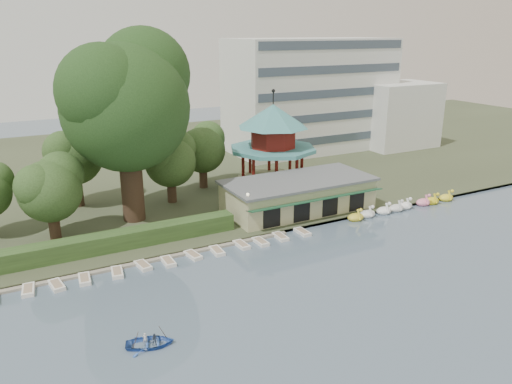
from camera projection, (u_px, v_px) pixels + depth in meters
ground_plane at (339, 317)px, 39.57m from camera, size 220.00×220.00×0.00m
shore at (151, 165)px, 83.32m from camera, size 220.00×70.00×0.40m
embankment at (243, 239)px, 54.10m from camera, size 220.00×0.60×0.30m
dock at (133, 262)px, 48.72m from camera, size 34.00×1.60×0.24m
boathouse at (298, 194)px, 61.77m from camera, size 18.60×9.39×3.90m
pavilion at (273, 137)px, 69.52m from camera, size 12.40×12.40×13.50m
office_building at (325, 98)px, 92.27m from camera, size 38.00×18.00×20.00m
hedge at (94, 245)px, 49.82m from camera, size 30.00×2.00×1.80m
lamp_post at (248, 204)px, 55.21m from camera, size 0.36×0.36×4.28m
big_tree at (126, 98)px, 54.94m from camera, size 15.64×14.57×21.87m
small_trees at (101, 165)px, 59.47m from camera, size 39.19×16.92×10.67m
swan_boats at (402, 207)px, 63.23m from camera, size 17.51×2.14×1.92m
moored_rowboats at (156, 263)px, 48.32m from camera, size 34.76×2.74×0.36m
rowboat_with_passengers at (150, 340)px, 35.84m from camera, size 5.64×4.72×2.01m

